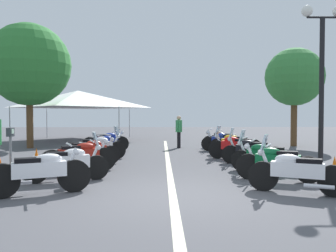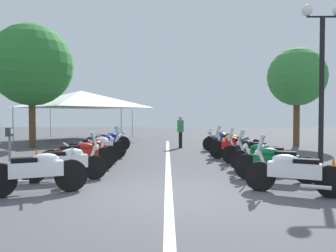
# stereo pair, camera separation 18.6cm
# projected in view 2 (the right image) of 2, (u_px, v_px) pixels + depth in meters

# --- Properties ---
(ground_plane) EXTENTS (80.00, 80.00, 0.00)m
(ground_plane) POSITION_uv_depth(u_px,v_px,m) (169.00, 195.00, 6.75)
(ground_plane) COLOR #4C4C51
(lane_centre_stripe) EXTENTS (19.18, 0.16, 0.01)m
(lane_centre_stripe) POSITION_uv_depth(u_px,v_px,m) (168.00, 162.00, 11.57)
(lane_centre_stripe) COLOR beige
(lane_centre_stripe) RESTS_ON ground_plane
(motorcycle_left_row_0) EXTENTS (1.00, 1.92, 1.02)m
(motorcycle_left_row_0) POSITION_uv_depth(u_px,v_px,m) (37.00, 171.00, 6.83)
(motorcycle_left_row_0) COLOR black
(motorcycle_left_row_0) RESTS_ON ground_plane
(motorcycle_left_row_1) EXTENTS (0.90, 1.96, 1.19)m
(motorcycle_left_row_1) POSITION_uv_depth(u_px,v_px,m) (66.00, 162.00, 8.22)
(motorcycle_left_row_1) COLOR black
(motorcycle_left_row_1) RESTS_ON ground_plane
(motorcycle_left_row_2) EXTENTS (1.12, 1.95, 1.02)m
(motorcycle_left_row_2) POSITION_uv_depth(u_px,v_px,m) (79.00, 156.00, 9.50)
(motorcycle_left_row_2) COLOR black
(motorcycle_left_row_2) RESTS_ON ground_plane
(motorcycle_left_row_3) EXTENTS (1.12, 1.95, 0.98)m
(motorcycle_left_row_3) POSITION_uv_depth(u_px,v_px,m) (89.00, 151.00, 10.85)
(motorcycle_left_row_3) COLOR black
(motorcycle_left_row_3) RESTS_ON ground_plane
(motorcycle_left_row_4) EXTENTS (0.97, 2.09, 1.21)m
(motorcycle_left_row_4) POSITION_uv_depth(u_px,v_px,m) (97.00, 147.00, 12.22)
(motorcycle_left_row_4) COLOR black
(motorcycle_left_row_4) RESTS_ON ground_plane
(motorcycle_left_row_5) EXTENTS (0.79, 1.92, 1.19)m
(motorcycle_left_row_5) POSITION_uv_depth(u_px,v_px,m) (102.00, 144.00, 13.50)
(motorcycle_left_row_5) COLOR black
(motorcycle_left_row_5) RESTS_ON ground_plane
(motorcycle_left_row_6) EXTENTS (0.93, 1.97, 1.02)m
(motorcycle_left_row_6) POSITION_uv_depth(u_px,v_px,m) (108.00, 141.00, 14.94)
(motorcycle_left_row_6) COLOR black
(motorcycle_left_row_6) RESTS_ON ground_plane
(motorcycle_right_row_0) EXTENTS (1.03, 1.85, 1.20)m
(motorcycle_right_row_0) POSITION_uv_depth(u_px,v_px,m) (293.00, 171.00, 6.86)
(motorcycle_right_row_0) COLOR black
(motorcycle_right_row_0) RESTS_ON ground_plane
(motorcycle_right_row_1) EXTENTS (1.00, 1.91, 1.00)m
(motorcycle_right_row_1) POSITION_uv_depth(u_px,v_px,m) (275.00, 163.00, 8.19)
(motorcycle_right_row_1) COLOR black
(motorcycle_right_row_1) RESTS_ON ground_plane
(motorcycle_right_row_2) EXTENTS (1.07, 1.87, 1.19)m
(motorcycle_right_row_2) POSITION_uv_depth(u_px,v_px,m) (265.00, 156.00, 9.43)
(motorcycle_right_row_2) COLOR black
(motorcycle_right_row_2) RESTS_ON ground_plane
(motorcycle_right_row_3) EXTENTS (0.97, 1.94, 1.20)m
(motorcycle_right_row_3) POSITION_uv_depth(u_px,v_px,m) (252.00, 151.00, 10.98)
(motorcycle_right_row_3) COLOR black
(motorcycle_right_row_3) RESTS_ON ground_plane
(motorcycle_right_row_4) EXTENTS (1.05, 1.92, 1.23)m
(motorcycle_right_row_4) POSITION_uv_depth(u_px,v_px,m) (236.00, 146.00, 12.23)
(motorcycle_right_row_4) COLOR black
(motorcycle_right_row_4) RESTS_ON ground_plane
(motorcycle_right_row_5) EXTENTS (0.93, 2.02, 1.01)m
(motorcycle_right_row_5) POSITION_uv_depth(u_px,v_px,m) (236.00, 144.00, 13.51)
(motorcycle_right_row_5) COLOR black
(motorcycle_right_row_5) RESTS_ON ground_plane
(motorcycle_right_row_6) EXTENTS (1.00, 1.99, 1.00)m
(motorcycle_right_row_6) POSITION_uv_depth(u_px,v_px,m) (225.00, 141.00, 14.94)
(motorcycle_right_row_6) COLOR black
(motorcycle_right_row_6) RESTS_ON ground_plane
(motorcycle_right_row_7) EXTENTS (0.89, 1.92, 0.98)m
(motorcycle_right_row_7) POSITION_uv_depth(u_px,v_px,m) (224.00, 139.00, 16.38)
(motorcycle_right_row_7) COLOR black
(motorcycle_right_row_7) RESTS_ON ground_plane
(street_lamp_twin_globe) EXTENTS (0.32, 1.22, 4.75)m
(street_lamp_twin_globe) POSITION_uv_depth(u_px,v_px,m) (322.00, 57.00, 9.63)
(street_lamp_twin_globe) COLOR black
(street_lamp_twin_globe) RESTS_ON ground_plane
(parking_meter) EXTENTS (0.19, 0.15, 1.29)m
(parking_meter) POSITION_uv_depth(u_px,v_px,m) (10.00, 143.00, 8.52)
(parking_meter) COLOR slate
(parking_meter) RESTS_ON ground_plane
(traffic_cone_1) EXTENTS (0.36, 0.36, 0.61)m
(traffic_cone_1) POSITION_uv_depth(u_px,v_px,m) (37.00, 158.00, 10.31)
(traffic_cone_1) COLOR orange
(traffic_cone_1) RESTS_ON ground_plane
(traffic_cone_2) EXTENTS (0.36, 0.36, 0.61)m
(traffic_cone_2) POSITION_uv_depth(u_px,v_px,m) (334.00, 169.00, 8.19)
(traffic_cone_2) COLOR orange
(traffic_cone_2) RESTS_ON ground_plane
(bystander_0) EXTENTS (0.53, 0.32, 1.58)m
(bystander_0) POSITION_uv_depth(u_px,v_px,m) (180.00, 129.00, 16.60)
(bystander_0) COLOR black
(bystander_0) RESTS_ON ground_plane
(roadside_tree_0) EXTENTS (3.99, 3.99, 6.07)m
(roadside_tree_0) POSITION_uv_depth(u_px,v_px,m) (32.00, 65.00, 16.58)
(roadside_tree_0) COLOR brown
(roadside_tree_0) RESTS_ON ground_plane
(roadside_tree_1) EXTENTS (2.99, 2.99, 5.09)m
(roadside_tree_1) POSITION_uv_depth(u_px,v_px,m) (297.00, 77.00, 17.41)
(roadside_tree_1) COLOR brown
(roadside_tree_1) RESTS_ON ground_plane
(event_tent) EXTENTS (6.72, 6.72, 3.20)m
(event_tent) POSITION_uv_depth(u_px,v_px,m) (81.00, 99.00, 21.84)
(event_tent) COLOR white
(event_tent) RESTS_ON ground_plane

